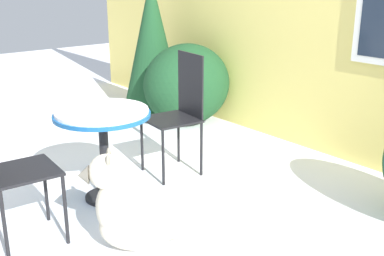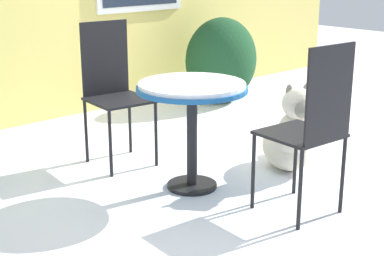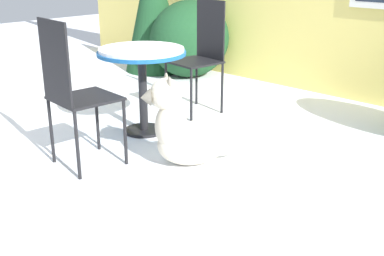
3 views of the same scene
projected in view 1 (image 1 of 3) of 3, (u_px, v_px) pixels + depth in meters
name	position (u px, v px, depth m)	size (l,w,h in m)	color
ground_plane	(129.00, 215.00, 3.54)	(16.00, 16.00, 0.00)	white
shrub_left	(187.00, 84.00, 5.55)	(0.89, 1.05, 0.94)	#194223
evergreen_bush	(152.00, 47.00, 5.81)	(0.77, 0.77, 1.68)	#194223
patio_table	(103.00, 125.00, 3.62)	(0.73, 0.73, 0.73)	black
patio_chair_near_table	(179.00, 109.00, 4.16)	(0.46, 0.46, 1.05)	black
patio_chair_far_side	(7.00, 162.00, 2.99)	(0.45, 0.45, 1.05)	black
dog	(129.00, 214.00, 3.05)	(0.55, 0.66, 0.67)	beige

